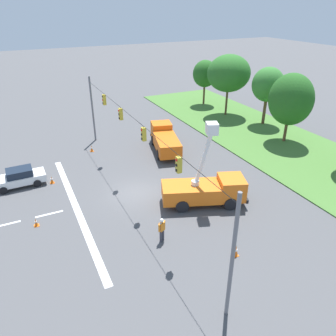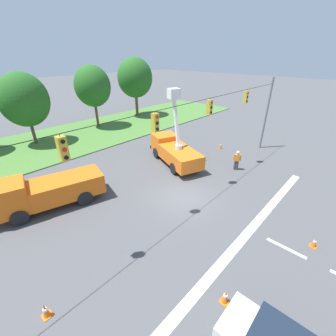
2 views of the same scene
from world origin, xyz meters
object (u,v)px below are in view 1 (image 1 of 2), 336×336
at_px(tree_west, 229,73).
at_px(road_worker, 162,228).
at_px(tree_east, 291,100).
at_px(traffic_cone_foreground_left, 92,148).
at_px(utility_truck_bucket_lift, 206,189).
at_px(traffic_cone_foreground_right, 36,222).
at_px(tree_centre, 268,85).
at_px(traffic_cone_mid_left, 52,180).
at_px(traffic_cone_mid_right, 236,251).
at_px(sedan_white, 19,177).
at_px(tree_far_west, 205,74).
at_px(utility_truck_support_near, 165,139).

distance_m(tree_west, road_worker, 28.61).
relative_size(tree_east, traffic_cone_foreground_left, 11.08).
bearing_deg(utility_truck_bucket_lift, traffic_cone_foreground_right, -102.31).
height_order(tree_centre, traffic_cone_foreground_left, tree_centre).
distance_m(traffic_cone_foreground_right, traffic_cone_mid_left, 6.18).
bearing_deg(traffic_cone_mid_right, tree_west, 146.60).
bearing_deg(traffic_cone_mid_left, tree_centre, 98.80).
height_order(tree_west, traffic_cone_mid_left, tree_west).
relative_size(utility_truck_bucket_lift, road_worker, 3.88).
bearing_deg(tree_east, traffic_cone_mid_right, -51.27).
bearing_deg(sedan_white, traffic_cone_mid_left, 73.56).
height_order(tree_far_west, road_worker, tree_far_west).
relative_size(utility_truck_bucket_lift, traffic_cone_mid_right, 8.85).
bearing_deg(traffic_cone_foreground_left, traffic_cone_mid_right, 11.87).
relative_size(sedan_white, traffic_cone_foreground_right, 7.15).
height_order(sedan_white, traffic_cone_foreground_right, sedan_white).
xyz_separation_m(tree_west, road_worker, (20.60, -19.29, -4.72)).
distance_m(road_worker, traffic_cone_foreground_right, 9.10).
height_order(tree_east, road_worker, tree_east).
xyz_separation_m(tree_far_west, utility_truck_bucket_lift, (23.76, -14.27, -3.34)).
bearing_deg(utility_truck_bucket_lift, traffic_cone_foreground_left, -157.99).
height_order(tree_centre, road_worker, tree_centre).
bearing_deg(tree_east, utility_truck_bucket_lift, -64.55).
distance_m(tree_east, traffic_cone_foreground_left, 21.86).
relative_size(tree_west, utility_truck_bucket_lift, 1.19).
height_order(traffic_cone_foreground_left, traffic_cone_mid_left, traffic_cone_mid_left).
bearing_deg(tree_centre, tree_far_west, -168.51).
xyz_separation_m(traffic_cone_foreground_left, traffic_cone_mid_left, (5.24, -4.82, 0.00)).
height_order(tree_centre, traffic_cone_mid_left, tree_centre).
distance_m(tree_east, traffic_cone_mid_left, 25.55).
bearing_deg(traffic_cone_foreground_left, road_worker, 2.13).
height_order(road_worker, traffic_cone_mid_left, road_worker).
bearing_deg(sedan_white, traffic_cone_mid_right, 36.98).
bearing_deg(utility_truck_bucket_lift, traffic_cone_mid_left, -129.47).
relative_size(tree_east, road_worker, 4.31).
bearing_deg(road_worker, tree_west, 136.87).
distance_m(utility_truck_bucket_lift, traffic_cone_mid_left, 13.50).
bearing_deg(tree_far_west, traffic_cone_foreground_right, -51.60).
bearing_deg(traffic_cone_foreground_right, tree_east, 99.07).
relative_size(utility_truck_support_near, traffic_cone_foreground_left, 10.19).
height_order(tree_far_west, traffic_cone_mid_right, tree_far_west).
bearing_deg(tree_east, utility_truck_support_near, -105.79).
bearing_deg(road_worker, utility_truck_bucket_lift, 117.99).
xyz_separation_m(road_worker, traffic_cone_mid_left, (-11.20, -5.43, -0.66)).
relative_size(utility_truck_support_near, traffic_cone_mid_right, 9.05).
distance_m(tree_east, utility_truck_bucket_lift, 16.67).
bearing_deg(tree_east, traffic_cone_foreground_left, -108.53).
relative_size(tree_east, sedan_white, 1.76).
xyz_separation_m(utility_truck_bucket_lift, traffic_cone_foreground_right, (-2.69, -12.32, -1.04)).
distance_m(sedan_white, traffic_cone_mid_right, 19.08).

